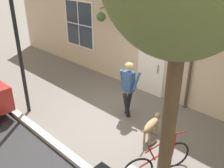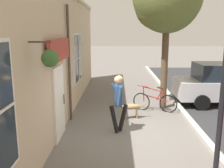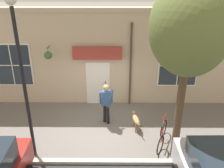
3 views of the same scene
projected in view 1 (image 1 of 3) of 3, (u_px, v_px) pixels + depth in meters
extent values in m
plane|color=#66605B|center=(115.00, 119.00, 7.65)|extent=(90.00, 90.00, 0.00)
cube|color=#B2ADA3|center=(60.00, 148.00, 6.33)|extent=(0.20, 28.00, 0.12)
cube|color=#C6B293|center=(164.00, 36.00, 8.25)|extent=(0.30, 18.00, 4.33)
cube|color=white|center=(151.00, 66.00, 8.81)|extent=(0.10, 1.10, 2.10)
cube|color=#232D38|center=(151.00, 68.00, 8.81)|extent=(0.03, 0.90, 1.90)
cylinder|color=#47382D|center=(158.00, 69.00, 8.53)|extent=(0.03, 0.03, 0.30)
cube|color=#AD3D33|center=(152.00, 24.00, 8.10)|extent=(0.08, 2.20, 0.60)
cylinder|color=#47382D|center=(193.00, 51.00, 7.44)|extent=(0.09, 0.09, 3.89)
cylinder|color=#47382D|center=(104.00, 8.00, 9.22)|extent=(0.44, 0.04, 0.04)
cylinder|color=#47382D|center=(101.00, 13.00, 9.18)|extent=(0.01, 0.01, 0.34)
cone|color=#2D2823|center=(101.00, 19.00, 9.27)|extent=(0.32, 0.32, 0.18)
sphere|color=#3D6B33|center=(101.00, 17.00, 9.23)|extent=(0.34, 0.34, 0.34)
cube|color=white|center=(80.00, 24.00, 10.89)|extent=(0.08, 1.82, 2.02)
cube|color=#232D38|center=(79.00, 24.00, 10.87)|extent=(0.03, 1.70, 1.90)
cube|color=white|center=(79.00, 24.00, 10.85)|extent=(0.04, 0.04, 1.90)
cube|color=white|center=(79.00, 24.00, 10.85)|extent=(0.04, 1.70, 0.04)
cylinder|color=black|center=(129.00, 101.00, 7.81)|extent=(0.31, 0.15, 0.86)
cylinder|color=black|center=(127.00, 105.00, 7.55)|extent=(0.31, 0.15, 0.86)
cube|color=#2D4C7A|center=(128.00, 81.00, 7.36)|extent=(0.24, 0.36, 0.62)
sphere|color=tan|center=(129.00, 66.00, 7.17)|extent=(0.23, 0.23, 0.23)
sphere|color=tan|center=(129.00, 66.00, 7.15)|extent=(0.22, 0.22, 0.22)
cylinder|color=#2D4C7A|center=(122.00, 78.00, 7.48)|extent=(0.17, 0.10, 0.57)
cylinder|color=#2D4C7A|center=(137.00, 81.00, 7.25)|extent=(0.33, 0.11, 0.52)
ellipsoid|color=#997A51|center=(151.00, 125.00, 6.62)|extent=(0.74, 0.34, 0.20)
cylinder|color=#997A51|center=(152.00, 128.00, 6.93)|extent=(0.06, 0.06, 0.35)
cylinder|color=#997A51|center=(156.00, 130.00, 6.86)|extent=(0.06, 0.06, 0.35)
cylinder|color=#997A51|center=(144.00, 136.00, 6.61)|extent=(0.06, 0.06, 0.35)
cylinder|color=#997A51|center=(149.00, 138.00, 6.54)|extent=(0.06, 0.06, 0.35)
sphere|color=#997A51|center=(158.00, 115.00, 6.90)|extent=(0.17, 0.17, 0.17)
cone|color=#997A51|center=(159.00, 114.00, 6.99)|extent=(0.11, 0.11, 0.09)
cone|color=#997A51|center=(156.00, 112.00, 6.88)|extent=(0.06, 0.06, 0.07)
cone|color=#997A51|center=(160.00, 114.00, 6.83)|extent=(0.06, 0.06, 0.07)
cylinder|color=#997A51|center=(143.00, 131.00, 6.27)|extent=(0.21, 0.07, 0.14)
cylinder|color=brown|center=(169.00, 124.00, 4.39)|extent=(0.26, 0.26, 3.49)
torus|color=black|center=(175.00, 155.00, 5.72)|extent=(0.64, 0.38, 0.70)
cylinder|color=maroon|center=(158.00, 156.00, 5.40)|extent=(0.95, 0.31, 0.25)
cylinder|color=maroon|center=(152.00, 153.00, 5.26)|extent=(0.25, 0.11, 0.46)
cylinder|color=maroon|center=(161.00, 143.00, 5.29)|extent=(0.80, 0.27, 0.21)
cylinder|color=maroon|center=(174.00, 145.00, 5.55)|extent=(0.08, 0.06, 0.58)
cylinder|color=maroon|center=(177.00, 133.00, 5.44)|extent=(0.42, 0.24, 0.03)
ellipsoid|color=black|center=(152.00, 144.00, 5.15)|extent=(0.27, 0.17, 0.11)
cylinder|color=black|center=(17.00, 34.00, 7.01)|extent=(0.11, 0.11, 5.02)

